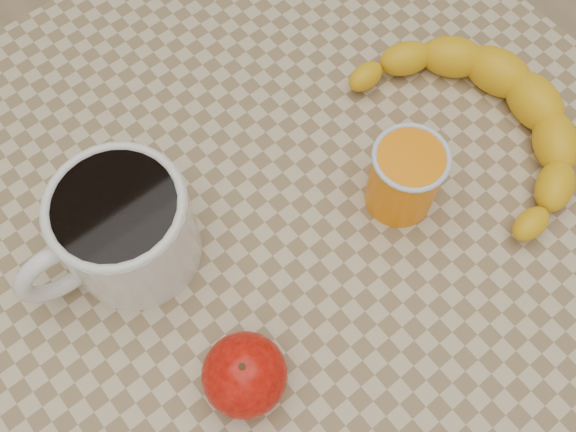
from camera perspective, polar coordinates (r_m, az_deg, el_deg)
ground at (r=1.35m, az=-0.00°, el=-13.73°), size 3.00×3.00×0.00m
table at (r=0.71m, az=-0.00°, el=-3.55°), size 0.80×0.80×0.75m
coffee_mug at (r=0.59m, az=-14.51°, el=-1.08°), size 0.17×0.13×0.10m
orange_juice_glass at (r=0.62m, az=10.33°, el=3.42°), size 0.07×0.07×0.08m
apple at (r=0.56m, az=-3.88°, el=-13.90°), size 0.09×0.09×0.07m
banana at (r=0.69m, az=16.82°, el=7.96°), size 0.30×0.36×0.05m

